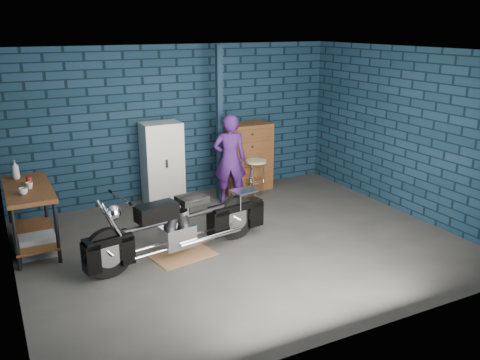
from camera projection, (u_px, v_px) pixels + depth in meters
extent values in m
plane|color=#454441|center=(243.00, 244.00, 7.31)|extent=(6.00, 6.00, 0.00)
cube|color=#102738|center=(179.00, 122.00, 9.04)|extent=(6.00, 0.02, 2.70)
cube|color=#102738|center=(2.00, 183.00, 5.61)|extent=(0.02, 5.00, 2.70)
cube|color=#102738|center=(407.00, 132.00, 8.21)|extent=(0.02, 5.00, 2.70)
cube|color=silver|center=(243.00, 51.00, 6.51)|extent=(6.00, 5.00, 0.02)
cube|color=#102234|center=(220.00, 125.00, 8.81)|extent=(0.10, 0.10, 2.70)
cube|color=brown|center=(32.00, 218.00, 7.03)|extent=(0.60, 1.40, 0.91)
cube|color=brown|center=(182.00, 254.00, 6.97)|extent=(0.91, 0.75, 0.01)
imported|color=#451D6D|center=(230.00, 159.00, 8.77)|extent=(0.67, 0.55, 1.57)
cube|color=#93979C|center=(38.00, 245.00, 6.91)|extent=(0.46, 0.33, 0.29)
cube|color=silver|center=(162.00, 163.00, 8.81)|extent=(0.67, 0.48, 1.43)
cube|color=brown|center=(245.00, 157.00, 9.54)|extent=(0.95, 0.53, 1.26)
imported|color=#C4BB94|center=(23.00, 191.00, 6.58)|extent=(0.12, 0.12, 0.09)
imported|color=#C4BB94|center=(29.00, 186.00, 6.81)|extent=(0.12, 0.12, 0.09)
cylinder|color=maroon|center=(29.00, 181.00, 6.98)|extent=(0.09, 0.09, 0.11)
imported|color=#93979C|center=(15.00, 170.00, 7.22)|extent=(0.12, 0.12, 0.27)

